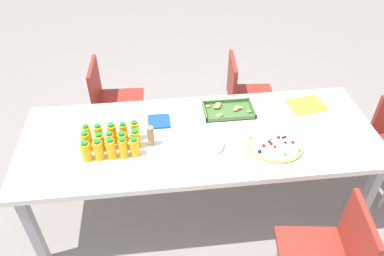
% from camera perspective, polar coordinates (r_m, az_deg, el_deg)
% --- Properties ---
extents(ground_plane, '(12.00, 12.00, 0.00)m').
position_cam_1_polar(ground_plane, '(3.02, 1.07, -11.55)').
color(ground_plane, gray).
extents(party_table, '(2.38, 0.89, 0.72)m').
position_cam_1_polar(party_table, '(2.53, 1.25, -2.07)').
color(party_table, silver).
rests_on(party_table, ground_plane).
extents(chair_far_left, '(0.42, 0.42, 0.83)m').
position_cam_1_polar(chair_far_left, '(3.29, -12.24, 4.41)').
color(chair_far_left, maroon).
rests_on(chair_far_left, ground_plane).
extents(chair_far_right, '(0.43, 0.43, 0.83)m').
position_cam_1_polar(chair_far_right, '(3.31, 7.97, 5.25)').
color(chair_far_right, maroon).
rests_on(chair_far_right, ground_plane).
extents(chair_near_right, '(0.45, 0.45, 0.83)m').
position_cam_1_polar(chair_near_right, '(2.30, 20.27, -17.56)').
color(chair_near_right, maroon).
rests_on(chair_near_right, ground_plane).
extents(juice_bottle_0, '(0.06, 0.06, 0.14)m').
position_cam_1_polar(juice_bottle_0, '(2.37, -15.90, -3.46)').
color(juice_bottle_0, '#F9AC14').
rests_on(juice_bottle_0, party_table).
extents(juice_bottle_1, '(0.06, 0.06, 0.15)m').
position_cam_1_polar(juice_bottle_1, '(2.35, -14.10, -3.30)').
color(juice_bottle_1, '#F9AD14').
rests_on(juice_bottle_1, party_table).
extents(juice_bottle_2, '(0.06, 0.06, 0.15)m').
position_cam_1_polar(juice_bottle_2, '(2.34, -12.29, -3.12)').
color(juice_bottle_2, '#F8AD14').
rests_on(juice_bottle_2, party_table).
extents(juice_bottle_3, '(0.05, 0.05, 0.15)m').
position_cam_1_polar(juice_bottle_3, '(2.33, -10.50, -3.05)').
color(juice_bottle_3, '#F9AF14').
rests_on(juice_bottle_3, party_table).
extents(juice_bottle_4, '(0.06, 0.06, 0.13)m').
position_cam_1_polar(juice_bottle_4, '(2.34, -8.81, -2.91)').
color(juice_bottle_4, '#FAAD14').
rests_on(juice_bottle_4, party_table).
extents(juice_bottle_5, '(0.06, 0.06, 0.15)m').
position_cam_1_polar(juice_bottle_5, '(2.43, -15.89, -2.08)').
color(juice_bottle_5, '#F9AD14').
rests_on(juice_bottle_5, party_table).
extents(juice_bottle_6, '(0.05, 0.05, 0.14)m').
position_cam_1_polar(juice_bottle_6, '(2.41, -13.90, -2.19)').
color(juice_bottle_6, '#F9AE14').
rests_on(juice_bottle_6, party_table).
extents(juice_bottle_7, '(0.05, 0.05, 0.13)m').
position_cam_1_polar(juice_bottle_7, '(2.41, -12.37, -1.99)').
color(juice_bottle_7, '#FBAD14').
rests_on(juice_bottle_7, party_table).
extents(juice_bottle_8, '(0.06, 0.06, 0.13)m').
position_cam_1_polar(juice_bottle_8, '(2.40, -10.58, -1.98)').
color(juice_bottle_8, '#F9AD14').
rests_on(juice_bottle_8, party_table).
extents(juice_bottle_9, '(0.06, 0.06, 0.14)m').
position_cam_1_polar(juice_bottle_9, '(2.39, -8.62, -1.66)').
color(juice_bottle_9, '#FAAD14').
rests_on(juice_bottle_9, party_table).
extents(juice_bottle_10, '(0.05, 0.05, 0.15)m').
position_cam_1_polar(juice_bottle_10, '(2.49, -15.72, -0.99)').
color(juice_bottle_10, '#FBAE14').
rests_on(juice_bottle_10, party_table).
extents(juice_bottle_11, '(0.06, 0.06, 0.15)m').
position_cam_1_polar(juice_bottle_11, '(2.47, -14.03, -0.90)').
color(juice_bottle_11, '#F9AF14').
rests_on(juice_bottle_11, party_table).
extents(juice_bottle_12, '(0.06, 0.06, 0.15)m').
position_cam_1_polar(juice_bottle_12, '(2.45, -12.08, -0.81)').
color(juice_bottle_12, '#FAAE14').
rests_on(juice_bottle_12, party_table).
extents(juice_bottle_13, '(0.05, 0.05, 0.14)m').
position_cam_1_polar(juice_bottle_13, '(2.45, -10.40, -0.65)').
color(juice_bottle_13, '#F9AE14').
rests_on(juice_bottle_13, party_table).
extents(juice_bottle_14, '(0.05, 0.05, 0.15)m').
position_cam_1_polar(juice_bottle_14, '(2.45, -8.69, -0.42)').
color(juice_bottle_14, '#FAAC14').
rests_on(juice_bottle_14, party_table).
extents(fruit_pizza, '(0.37, 0.37, 0.05)m').
position_cam_1_polar(fruit_pizza, '(2.47, 12.57, -2.29)').
color(fruit_pizza, tan).
rests_on(fruit_pizza, party_table).
extents(snack_tray, '(0.36, 0.22, 0.04)m').
position_cam_1_polar(snack_tray, '(2.70, 5.51, 2.71)').
color(snack_tray, '#477238').
rests_on(snack_tray, party_table).
extents(plate_stack, '(0.18, 0.18, 0.03)m').
position_cam_1_polar(plate_stack, '(2.40, 2.65, -2.56)').
color(plate_stack, silver).
rests_on(plate_stack, party_table).
extents(napkin_stack, '(0.15, 0.15, 0.02)m').
position_cam_1_polar(napkin_stack, '(2.61, -5.09, 1.01)').
color(napkin_stack, '#194CA5').
rests_on(napkin_stack, party_table).
extents(cardboard_tube, '(0.04, 0.04, 0.14)m').
position_cam_1_polar(cardboard_tube, '(2.39, -6.33, -1.24)').
color(cardboard_tube, '#9E7A56').
rests_on(cardboard_tube, party_table).
extents(paper_folder, '(0.29, 0.24, 0.01)m').
position_cam_1_polar(paper_folder, '(2.88, 17.12, 3.36)').
color(paper_folder, yellow).
rests_on(paper_folder, party_table).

